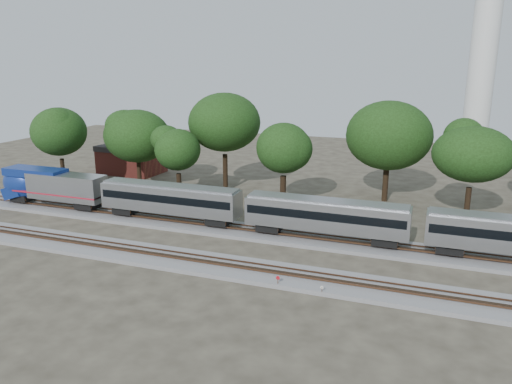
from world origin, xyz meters
TOP-DOWN VIEW (x-y plane):
  - ground at (0.00, 0.00)m, footprint 160.00×160.00m
  - track_far at (0.00, 6.00)m, footprint 160.00×5.00m
  - track_near at (0.00, -4.00)m, footprint 160.00×5.00m
  - train at (6.36, 6.00)m, footprint 90.74×3.13m
  - switch_stand_red at (4.77, -6.17)m, footprint 0.35×0.07m
  - switch_stand_white at (8.71, -6.39)m, footprint 0.29×0.08m
  - switch_lever at (4.93, -5.88)m, footprint 0.53×0.35m
  - brick_building at (-32.77, 28.08)m, footprint 10.56×7.72m
  - tree_0 at (-35.92, 14.74)m, footprint 8.98×8.98m
  - tree_1 at (-25.05, 18.55)m, footprint 8.34×8.34m
  - tree_2 at (-16.50, 15.26)m, footprint 7.36×7.36m
  - tree_3 at (-12.67, 22.58)m, footprint 10.47×10.47m
  - tree_4 at (-1.96, 17.12)m, footprint 8.17×8.17m
  - tree_5 at (10.45, 25.09)m, footprint 9.35×9.35m
  - tree_6 at (20.71, 17.74)m, footprint 8.73×8.73m

SIDE VIEW (x-z plane):
  - ground at x=0.00m, z-range 0.00..0.00m
  - switch_lever at x=4.93m, z-range 0.00..0.30m
  - track_far at x=0.00m, z-range -0.16..0.57m
  - track_near at x=0.00m, z-range -0.16..0.57m
  - switch_stand_white at x=8.71m, z-range 0.13..1.05m
  - switch_stand_red at x=4.77m, z-range 0.15..1.25m
  - brick_building at x=-32.77m, z-range 0.02..4.92m
  - train at x=6.36m, z-range 0.91..5.52m
  - tree_2 at x=-16.50m, z-range 2.03..12.41m
  - tree_4 at x=-1.96m, z-range 2.26..13.78m
  - tree_1 at x=-25.05m, z-range 2.31..14.07m
  - tree_6 at x=20.71m, z-range 2.42..14.72m
  - tree_0 at x=-35.92m, z-range 2.49..15.14m
  - tree_5 at x=10.45m, z-range 2.59..15.77m
  - tree_3 at x=-12.67m, z-range 2.91..17.68m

